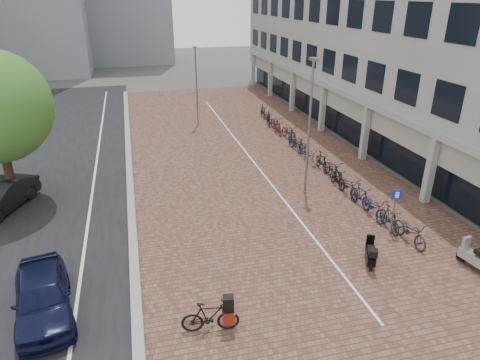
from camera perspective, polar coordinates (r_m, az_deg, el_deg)
name	(u,v)px	position (r m, az deg, el deg)	size (l,w,h in m)	color
ground	(282,279)	(15.55, 5.73, -13.19)	(140.00, 140.00, 0.00)	#474442
plaza_brick	(247,158)	(26.17, 0.93, 3.04)	(14.50, 42.00, 0.04)	brown
street_asphalt	(58,175)	(25.72, -23.42, 0.57)	(8.00, 50.00, 0.03)	black
curb	(129,168)	(25.31, -14.76, 1.62)	(0.35, 42.00, 0.14)	gray
lane_line	(95,172)	(25.44, -19.01, 1.07)	(0.12, 44.00, 0.00)	white
parking_line	(250,157)	(26.21, 1.35, 3.13)	(0.10, 30.00, 0.00)	white
office_building	(387,8)	(32.66, 19.23, 21.16)	(8.40, 40.00, 15.00)	#9F9F9A
car_navy	(42,296)	(14.98, -25.19, -14.00)	(1.67, 4.14, 1.41)	black
car_dark	(0,197)	(22.54, -29.68, -2.00)	(1.46, 4.19, 1.38)	black
hero_bike	(210,316)	(13.22, -4.06, -17.92)	(1.81, 0.77, 1.24)	black
scooter_front	(478,257)	(17.82, 29.50, -9.09)	(0.51, 1.64, 1.13)	#BBBCC1
scooter_mid	(371,252)	(16.72, 17.26, -9.34)	(0.44, 1.40, 0.96)	black
parking_sign	(395,205)	(18.52, 20.21, -3.24)	(0.43, 0.12, 2.08)	slate
lamp_near	(309,129)	(20.88, 9.32, 6.79)	(0.12, 0.12, 6.61)	slate
lamp_far	(197,88)	(32.31, -5.90, 12.33)	(0.12, 0.12, 5.81)	slate
bike_row	(310,152)	(25.97, 9.47, 3.74)	(1.32, 21.44, 1.05)	#212227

